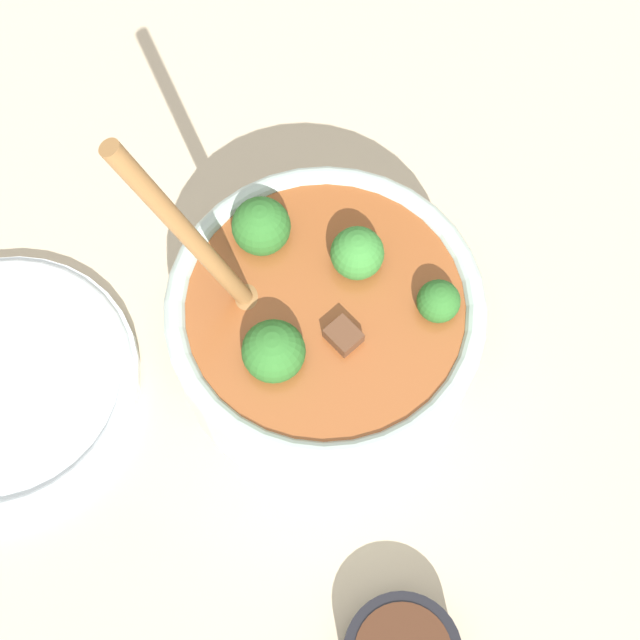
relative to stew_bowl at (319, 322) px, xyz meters
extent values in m
plane|color=#C6B293|center=(0.00, 0.00, -0.05)|extent=(4.00, 4.00, 0.00)
cylinder|color=#B2C6BC|center=(0.00, 0.00, -0.01)|extent=(0.22, 0.22, 0.08)
torus|color=#B2C6BC|center=(0.00, 0.00, 0.03)|extent=(0.22, 0.22, 0.02)
cylinder|color=brown|center=(0.00, 0.00, 0.01)|extent=(0.20, 0.20, 0.04)
sphere|color=#387F33|center=(0.03, -0.02, 0.04)|extent=(0.04, 0.04, 0.04)
cylinder|color=#6B9956|center=(0.03, -0.02, 0.02)|extent=(0.01, 0.01, 0.02)
sphere|color=#2D6B28|center=(0.00, -0.08, 0.04)|extent=(0.03, 0.03, 0.03)
cylinder|color=#6B9956|center=(0.00, -0.08, 0.02)|extent=(0.01, 0.01, 0.01)
sphere|color=#2D6B28|center=(-0.04, 0.03, 0.04)|extent=(0.04, 0.04, 0.04)
cylinder|color=#6B9956|center=(-0.04, 0.03, 0.01)|extent=(0.01, 0.01, 0.02)
sphere|color=#2D6B28|center=(0.05, 0.04, 0.04)|extent=(0.04, 0.04, 0.04)
cylinder|color=#6B9956|center=(0.05, 0.04, 0.01)|extent=(0.01, 0.01, 0.02)
cube|color=brown|center=(-0.02, -0.01, 0.03)|extent=(0.03, 0.03, 0.02)
ellipsoid|color=olive|center=(0.00, 0.05, 0.03)|extent=(0.04, 0.03, 0.01)
cylinder|color=olive|center=(0.01, 0.08, 0.11)|extent=(0.02, 0.07, 0.18)
camera|label=1|loc=(-0.24, 0.00, 0.58)|focal=50.00mm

